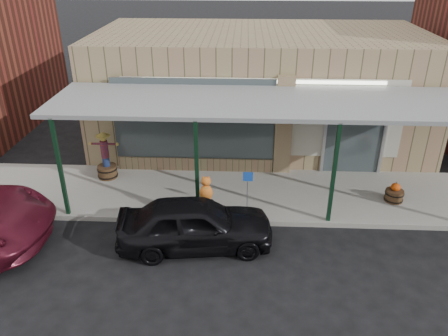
{
  "coord_description": "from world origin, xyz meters",
  "views": [
    {
      "loc": [
        -0.59,
        -8.1,
        6.88
      ],
      "look_at": [
        -1.1,
        2.6,
        1.47
      ],
      "focal_mm": 35.0,
      "sensor_mm": 36.0,
      "label": 1
    }
  ],
  "objects_px": {
    "barrel_pumpkin": "(394,194)",
    "handicap_sign": "(248,187)",
    "barrel_scarecrow": "(106,162)",
    "parked_sedan": "(195,223)"
  },
  "relations": [
    {
      "from": "barrel_pumpkin",
      "to": "handicap_sign",
      "type": "distance_m",
      "value": 4.49
    },
    {
      "from": "barrel_pumpkin",
      "to": "parked_sedan",
      "type": "height_order",
      "value": "parked_sedan"
    },
    {
      "from": "barrel_scarecrow",
      "to": "handicap_sign",
      "type": "height_order",
      "value": "barrel_scarecrow"
    },
    {
      "from": "barrel_scarecrow",
      "to": "parked_sedan",
      "type": "xyz_separation_m",
      "value": [
        3.25,
        -3.33,
        -0.02
      ]
    },
    {
      "from": "barrel_scarecrow",
      "to": "barrel_pumpkin",
      "type": "xyz_separation_m",
      "value": [
        8.91,
        -1.08,
        -0.32
      ]
    },
    {
      "from": "handicap_sign",
      "to": "barrel_scarecrow",
      "type": "bearing_deg",
      "value": 158.04
    },
    {
      "from": "barrel_scarecrow",
      "to": "handicap_sign",
      "type": "xyz_separation_m",
      "value": [
        4.56,
        -1.97,
        0.3
      ]
    },
    {
      "from": "barrel_pumpkin",
      "to": "handicap_sign",
      "type": "relative_size",
      "value": 0.48
    },
    {
      "from": "parked_sedan",
      "to": "handicap_sign",
      "type": "bearing_deg",
      "value": -51.12
    },
    {
      "from": "barrel_pumpkin",
      "to": "parked_sedan",
      "type": "distance_m",
      "value": 6.1
    }
  ]
}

